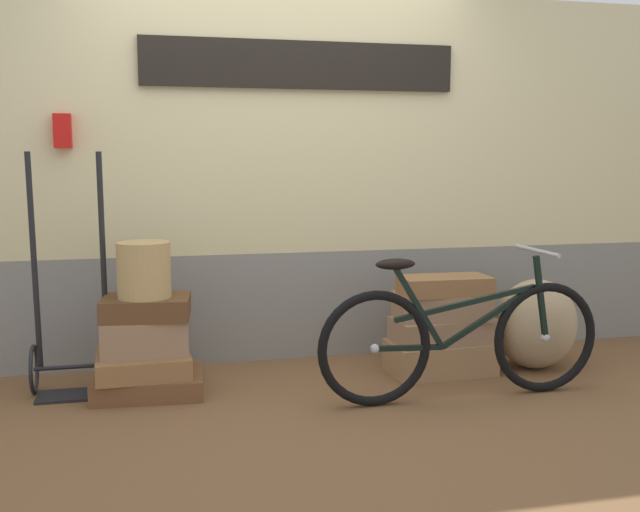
# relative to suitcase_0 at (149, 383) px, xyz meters

# --- Properties ---
(ground) EXTENTS (9.56, 5.20, 0.06)m
(ground) POSITION_rel_suitcase_0_xyz_m (0.83, -0.23, -0.09)
(ground) COLOR brown
(station_building) EXTENTS (7.56, 0.74, 2.37)m
(station_building) POSITION_rel_suitcase_0_xyz_m (0.85, 0.62, 1.13)
(station_building) COLOR gray
(station_building) RESTS_ON ground
(suitcase_0) EXTENTS (0.64, 0.52, 0.11)m
(suitcase_0) POSITION_rel_suitcase_0_xyz_m (0.00, 0.00, 0.00)
(suitcase_0) COLOR brown
(suitcase_0) RESTS_ON ground
(suitcase_1) EXTENTS (0.53, 0.44, 0.12)m
(suitcase_1) POSITION_rel_suitcase_0_xyz_m (-0.03, -0.02, 0.12)
(suitcase_1) COLOR olive
(suitcase_1) RESTS_ON suitcase_0
(suitcase_2) EXTENTS (0.48, 0.35, 0.20)m
(suitcase_2) POSITION_rel_suitcase_0_xyz_m (-0.01, 0.01, 0.27)
(suitcase_2) COLOR #937051
(suitcase_2) RESTS_ON suitcase_1
(suitcase_3) EXTENTS (0.51, 0.40, 0.12)m
(suitcase_3) POSITION_rel_suitcase_0_xyz_m (-0.00, 0.01, 0.43)
(suitcase_3) COLOR brown
(suitcase_3) RESTS_ON suitcase_2
(suitcase_4) EXTENTS (0.64, 0.39, 0.19)m
(suitcase_4) POSITION_rel_suitcase_0_xyz_m (1.75, -0.01, 0.04)
(suitcase_4) COLOR #9E754C
(suitcase_4) RESTS_ON ground
(suitcase_5) EXTENTS (0.64, 0.36, 0.15)m
(suitcase_5) POSITION_rel_suitcase_0_xyz_m (1.78, -0.01, 0.21)
(suitcase_5) COLOR #937051
(suitcase_5) RESTS_ON suitcase_4
(suitcase_6) EXTENTS (0.60, 0.41, 0.15)m
(suitcase_6) POSITION_rel_suitcase_0_xyz_m (1.77, 0.01, 0.36)
(suitcase_6) COLOR #937051
(suitcase_6) RESTS_ON suitcase_5
(suitcase_7) EXTENTS (0.55, 0.30, 0.11)m
(suitcase_7) POSITION_rel_suitcase_0_xyz_m (1.77, -0.02, 0.49)
(suitcase_7) COLOR olive
(suitcase_7) RESTS_ON suitcase_6
(wicker_basket) EXTENTS (0.29, 0.29, 0.31)m
(wicker_basket) POSITION_rel_suitcase_0_xyz_m (-0.01, -0.00, 0.65)
(wicker_basket) COLOR tan
(wicker_basket) RESTS_ON suitcase_3
(luggage_trolley) EXTENTS (0.45, 0.36, 1.36)m
(luggage_trolley) POSITION_rel_suitcase_0_xyz_m (-0.41, 0.12, 0.26)
(luggage_trolley) COLOR black
(luggage_trolley) RESTS_ON ground
(burlap_sack) EXTENTS (0.52, 0.44, 0.57)m
(burlap_sack) POSITION_rel_suitcase_0_xyz_m (2.38, -0.05, 0.23)
(burlap_sack) COLOR tan
(burlap_sack) RESTS_ON ground
(bicycle) EXTENTS (1.64, 0.46, 0.82)m
(bicycle) POSITION_rel_suitcase_0_xyz_m (1.67, -0.50, 0.28)
(bicycle) COLOR black
(bicycle) RESTS_ON ground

